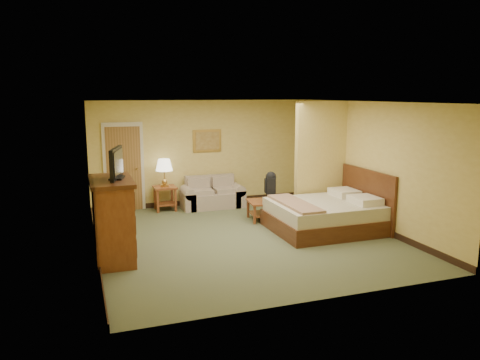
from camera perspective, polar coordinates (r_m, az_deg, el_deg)
name	(u,v)px	position (r m, az deg, el deg)	size (l,w,h in m)	color
floor	(244,237)	(9.18, 0.45, -6.97)	(6.00, 6.00, 0.00)	#535B3B
ceiling	(244,102)	(8.76, 0.47, 9.48)	(6.00, 6.00, 0.00)	white
back_wall	(203,153)	(11.71, -4.50, 3.32)	(5.50, 0.02, 2.60)	#D5BA5B
left_wall	(92,180)	(8.37, -17.55, 0.00)	(0.02, 6.00, 2.60)	#D5BA5B
right_wall	(367,164)	(10.13, 15.28, 1.86)	(0.02, 6.00, 2.60)	#D5BA5B
partition	(320,160)	(10.59, 9.77, 2.44)	(1.20, 0.15, 2.60)	#D5BA5B
door	(124,168)	(11.38, -13.97, 1.47)	(0.94, 0.16, 2.10)	beige
baseboard	(204,201)	(11.92, -4.41, -2.61)	(5.50, 0.02, 0.12)	black
loveseat	(212,197)	(11.51, -3.39, -2.11)	(1.52, 0.70, 0.77)	tan
side_table	(165,195)	(11.31, -9.13, -1.76)	(0.53, 0.53, 0.58)	brown
table_lamp	(164,166)	(11.18, -9.24, 1.73)	(0.40, 0.40, 0.66)	#BB8E44
coffee_table	(264,206)	(10.33, 2.94, -3.21)	(0.75, 0.75, 0.43)	brown
wall_picture	(207,141)	(11.68, -4.02, 4.79)	(0.72, 0.04, 0.56)	#B78E3F
dresser	(113,219)	(8.06, -15.24, -4.67)	(0.68, 1.29, 1.38)	brown
tv	(116,164)	(7.88, -14.84, 1.88)	(0.30, 0.82, 0.51)	black
bed	(329,214)	(9.74, 10.77, -4.13)	(2.19, 1.86, 1.20)	#462110
backpack	(271,183)	(10.15, 3.79, -0.31)	(0.27, 0.34, 0.50)	black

